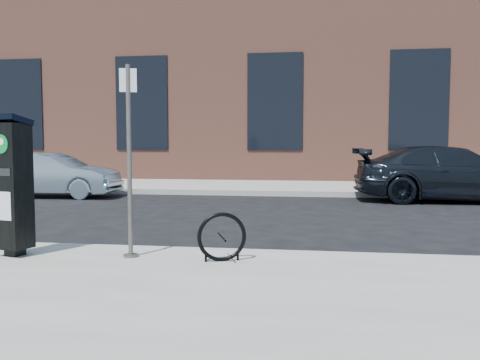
% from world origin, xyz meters
% --- Properties ---
extents(ground, '(120.00, 120.00, 0.00)m').
position_xyz_m(ground, '(0.00, 0.00, 0.00)').
color(ground, black).
rests_on(ground, ground).
extents(sidewalk_far, '(60.00, 12.00, 0.15)m').
position_xyz_m(sidewalk_far, '(0.00, 14.00, 0.07)').
color(sidewalk_far, gray).
rests_on(sidewalk_far, ground).
extents(curb_near, '(60.00, 0.12, 0.16)m').
position_xyz_m(curb_near, '(0.00, -0.02, 0.07)').
color(curb_near, '#9E9B93').
rests_on(curb_near, ground).
extents(curb_far, '(60.00, 0.12, 0.16)m').
position_xyz_m(curb_far, '(0.00, 8.02, 0.07)').
color(curb_far, '#9E9B93').
rests_on(curb_far, ground).
extents(building, '(28.00, 10.05, 8.25)m').
position_xyz_m(building, '(-0.00, 17.00, 4.15)').
color(building, '#8E5340').
rests_on(building, ground).
extents(parking_kiosk, '(0.48, 0.44, 1.74)m').
position_xyz_m(parking_kiosk, '(-2.26, -0.73, 1.04)').
color(parking_kiosk, black).
rests_on(parking_kiosk, sidewalk_near).
extents(sign_pole, '(0.20, 0.19, 2.33)m').
position_xyz_m(sign_pole, '(-0.81, -0.60, 1.31)').
color(sign_pole, '#534F49').
rests_on(sign_pole, sidewalk_near).
extents(bike_rack, '(0.57, 0.24, 0.59)m').
position_xyz_m(bike_rack, '(0.34, -0.66, 0.44)').
color(bike_rack, black).
rests_on(bike_rack, sidewalk_near).
extents(car_silver, '(3.79, 1.45, 1.23)m').
position_xyz_m(car_silver, '(-5.90, 6.88, 0.62)').
color(car_silver, '#7E94A1').
rests_on(car_silver, ground).
extents(car_dark, '(5.03, 2.15, 1.45)m').
position_xyz_m(car_dark, '(4.98, 7.40, 0.72)').
color(car_dark, black).
rests_on(car_dark, ground).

